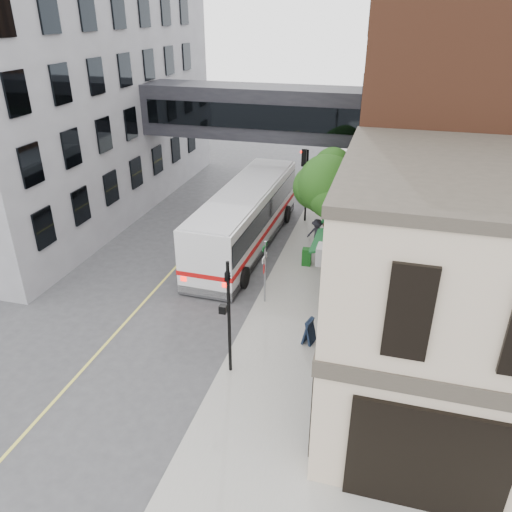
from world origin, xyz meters
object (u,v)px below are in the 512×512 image
Objects in this scene: bus at (246,215)px; pedestrian_c at (317,234)px; newspaper_box at (307,257)px; pedestrian_a at (323,242)px; sandwich_board at (309,331)px; pedestrian_b at (328,251)px.

pedestrian_c is (3.94, 0.42, -0.85)m from bus.
newspaper_box is (3.78, -1.67, -1.25)m from bus.
pedestrian_a reaches higher than newspaper_box.
sandwich_board is (1.14, -8.71, -0.34)m from pedestrian_c.
pedestrian_c is (-0.91, 1.99, 0.00)m from pedestrian_b.
pedestrian_c is at bearing 112.37° from sandwich_board.
sandwich_board is at bearing -95.52° from pedestrian_a.
pedestrian_c is 1.88× the size of newspaper_box.
pedestrian_a is at bearing -40.20° from pedestrian_c.
pedestrian_c reaches higher than pedestrian_b.
sandwich_board is (0.67, -7.94, -0.29)m from pedestrian_a.
bus is 13.48× the size of newspaper_box.
pedestrian_a reaches higher than sandwich_board.
pedestrian_b is at bearing 106.84° from sandwich_board.
sandwich_board is at bearing -81.72° from newspaper_box.
pedestrian_b is 0.99× the size of pedestrian_c.
bus reaches higher than pedestrian_a.
bus reaches higher than pedestrian_c.
pedestrian_c is at bearing 82.61° from newspaper_box.
pedestrian_a is 0.90m from pedestrian_c.
sandwich_board is (5.08, -8.29, -1.19)m from bus.
bus is at bearing 165.16° from pedestrian_a.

